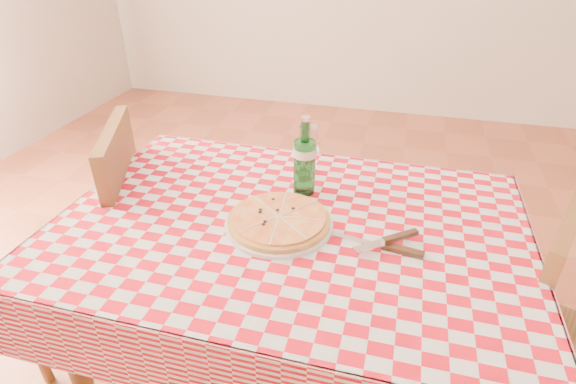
{
  "coord_description": "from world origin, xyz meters",
  "views": [
    {
      "loc": [
        0.27,
        -1.0,
        1.48
      ],
      "look_at": [
        -0.02,
        0.06,
        0.82
      ],
      "focal_mm": 28.0,
      "sensor_mm": 36.0,
      "label": 1
    }
  ],
  "objects_px": {
    "dining_table": "(289,250)",
    "chair_far": "(103,232)",
    "pizza_plate": "(279,220)",
    "chair_near": "(569,335)",
    "water_bottle": "(305,156)",
    "wine_glass": "(309,150)"
  },
  "relations": [
    {
      "from": "chair_near",
      "to": "water_bottle",
      "type": "bearing_deg",
      "value": -166.35
    },
    {
      "from": "pizza_plate",
      "to": "water_bottle",
      "type": "relative_size",
      "value": 1.21
    },
    {
      "from": "pizza_plate",
      "to": "chair_near",
      "type": "bearing_deg",
      "value": 5.11
    },
    {
      "from": "dining_table",
      "to": "pizza_plate",
      "type": "distance_m",
      "value": 0.12
    },
    {
      "from": "wine_glass",
      "to": "chair_near",
      "type": "bearing_deg",
      "value": -17.16
    },
    {
      "from": "dining_table",
      "to": "pizza_plate",
      "type": "height_order",
      "value": "pizza_plate"
    },
    {
      "from": "chair_far",
      "to": "water_bottle",
      "type": "xyz_separation_m",
      "value": [
        0.71,
        0.09,
        0.35
      ]
    },
    {
      "from": "chair_near",
      "to": "pizza_plate",
      "type": "xyz_separation_m",
      "value": [
        -0.82,
        -0.07,
        0.29
      ]
    },
    {
      "from": "dining_table",
      "to": "chair_far",
      "type": "distance_m",
      "value": 0.73
    },
    {
      "from": "dining_table",
      "to": "wine_glass",
      "type": "height_order",
      "value": "wine_glass"
    },
    {
      "from": "chair_near",
      "to": "chair_far",
      "type": "height_order",
      "value": "chair_far"
    },
    {
      "from": "dining_table",
      "to": "chair_far",
      "type": "height_order",
      "value": "chair_far"
    },
    {
      "from": "wine_glass",
      "to": "water_bottle",
      "type": "bearing_deg",
      "value": -83.28
    },
    {
      "from": "chair_far",
      "to": "wine_glass",
      "type": "bearing_deg",
      "value": 173.97
    },
    {
      "from": "water_bottle",
      "to": "chair_near",
      "type": "bearing_deg",
      "value": -8.79
    },
    {
      "from": "wine_glass",
      "to": "dining_table",
      "type": "bearing_deg",
      "value": -87.28
    },
    {
      "from": "pizza_plate",
      "to": "water_bottle",
      "type": "bearing_deg",
      "value": 83.08
    },
    {
      "from": "wine_glass",
      "to": "pizza_plate",
      "type": "bearing_deg",
      "value": -91.56
    },
    {
      "from": "dining_table",
      "to": "chair_near",
      "type": "distance_m",
      "value": 0.82
    },
    {
      "from": "chair_far",
      "to": "chair_near",
      "type": "bearing_deg",
      "value": 155.37
    },
    {
      "from": "dining_table",
      "to": "water_bottle",
      "type": "bearing_deg",
      "value": 89.76
    },
    {
      "from": "water_bottle",
      "to": "wine_glass",
      "type": "relative_size",
      "value": 1.5
    }
  ]
}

